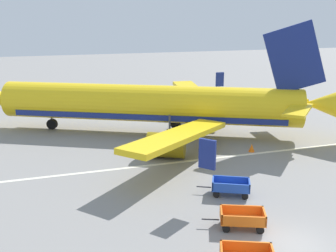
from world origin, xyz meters
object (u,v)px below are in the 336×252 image
(airplane, at_px, (158,105))
(baggage_cart_third_in_row, at_px, (242,218))
(baggage_cart_fourth_in_row, at_px, (231,186))
(traffic_cone_near_plane, at_px, (252,148))

(airplane, height_order, baggage_cart_third_in_row, airplane)
(baggage_cart_fourth_in_row, xyz_separation_m, traffic_cone_near_plane, (5.63, 7.33, -0.25))
(airplane, distance_m, baggage_cart_third_in_row, 19.23)
(airplane, bearing_deg, traffic_cone_near_plane, -50.08)
(baggage_cart_fourth_in_row, bearing_deg, airplane, 93.04)
(airplane, xyz_separation_m, traffic_cone_near_plane, (6.42, -7.68, -2.70))
(airplane, bearing_deg, baggage_cart_fourth_in_row, -86.96)
(airplane, height_order, baggage_cart_fourth_in_row, airplane)
(baggage_cart_third_in_row, distance_m, baggage_cart_fourth_in_row, 4.25)
(baggage_cart_third_in_row, distance_m, traffic_cone_near_plane, 13.31)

